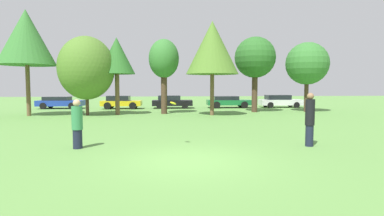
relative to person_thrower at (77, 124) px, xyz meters
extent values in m
plane|color=#5B8E42|center=(3.72, -2.14, -0.87)|extent=(120.00, 120.00, 0.00)
cylinder|color=#191E33|center=(0.00, 0.00, -0.53)|extent=(0.32, 0.32, 0.67)
cylinder|color=#337F4C|center=(0.00, 0.00, 0.21)|extent=(0.38, 0.38, 0.82)
sphere|color=tan|center=(0.00, 0.00, 0.74)|extent=(0.25, 0.25, 0.25)
cylinder|color=#191E33|center=(8.32, -0.41, -0.48)|extent=(0.28, 0.28, 0.78)
cylinder|color=black|center=(8.32, -0.41, 0.38)|extent=(0.33, 0.33, 0.95)
sphere|color=#8C6647|center=(8.32, -0.41, 0.96)|extent=(0.24, 0.24, 0.24)
cylinder|color=yellow|center=(3.37, 0.05, 0.71)|extent=(0.24, 0.23, 0.15)
cylinder|color=brown|center=(-6.95, 12.79, 1.02)|extent=(0.30, 0.30, 3.78)
cone|color=#33702D|center=(-6.95, 12.79, 4.95)|extent=(4.08, 4.08, 4.08)
cylinder|color=#473323|center=(-2.68, 12.77, 0.35)|extent=(0.25, 0.25, 2.44)
ellipsoid|color=#4C7528|center=(-2.68, 12.77, 2.72)|extent=(4.17, 4.17, 4.76)
cylinder|color=brown|center=(-0.48, 13.08, 0.71)|extent=(0.34, 0.34, 3.17)
cone|color=#286023|center=(-0.48, 13.08, 3.69)|extent=(2.80, 2.80, 2.80)
cylinder|color=#473323|center=(3.14, 13.54, 1.01)|extent=(0.49, 0.49, 3.76)
ellipsoid|color=#33702D|center=(3.14, 13.54, 3.55)|extent=(2.40, 2.40, 3.07)
cylinder|color=brown|center=(6.78, 11.96, 0.70)|extent=(0.30, 0.30, 3.13)
cone|color=#4C7528|center=(6.78, 11.96, 4.26)|extent=(3.99, 3.99, 3.99)
cylinder|color=#473323|center=(10.90, 14.49, 0.99)|extent=(0.48, 0.48, 3.72)
sphere|color=#286023|center=(10.90, 14.49, 3.81)|extent=(3.48, 3.48, 3.48)
cylinder|color=#473323|center=(15.48, 14.36, 0.72)|extent=(0.35, 0.35, 3.18)
sphere|color=#33702D|center=(15.48, 14.36, 3.31)|extent=(3.65, 3.65, 3.65)
cube|color=#1E389E|center=(-7.10, 20.48, -0.32)|extent=(4.44, 1.95, 0.55)
cube|color=black|center=(-7.43, 20.49, 0.14)|extent=(2.46, 1.66, 0.37)
cylinder|color=black|center=(-5.71, 21.31, -0.55)|extent=(0.64, 0.19, 0.64)
cylinder|color=black|center=(-5.78, 19.54, -0.55)|extent=(0.64, 0.19, 0.64)
cylinder|color=black|center=(-8.42, 21.42, -0.55)|extent=(0.64, 0.19, 0.64)
cylinder|color=black|center=(-8.49, 19.64, -0.55)|extent=(0.64, 0.19, 0.64)
cube|color=gold|center=(-1.01, 19.58, -0.32)|extent=(3.94, 1.87, 0.51)
cube|color=black|center=(-1.30, 19.59, 0.18)|extent=(2.19, 1.60, 0.49)
cylinder|color=black|center=(0.23, 20.39, -0.52)|extent=(0.70, 0.20, 0.69)
cylinder|color=black|center=(0.16, 18.67, -0.52)|extent=(0.70, 0.20, 0.69)
cylinder|color=black|center=(-2.18, 20.48, -0.52)|extent=(0.70, 0.20, 0.69)
cylinder|color=black|center=(-2.24, 18.76, -0.52)|extent=(0.70, 0.20, 0.69)
cube|color=black|center=(4.03, 19.97, -0.33)|extent=(4.09, 1.99, 0.55)
cube|color=black|center=(3.73, 19.98, 0.19)|extent=(2.28, 1.70, 0.47)
cylinder|color=black|center=(5.31, 20.84, -0.55)|extent=(0.64, 0.19, 0.63)
cylinder|color=black|center=(5.24, 19.01, -0.55)|extent=(0.64, 0.19, 0.63)
cylinder|color=black|center=(2.82, 20.94, -0.55)|extent=(0.64, 0.19, 0.63)
cylinder|color=black|center=(2.75, 19.11, -0.55)|extent=(0.64, 0.19, 0.63)
cube|color=#196633|center=(9.89, 19.93, -0.31)|extent=(4.62, 2.01, 0.51)
cube|color=black|center=(9.55, 19.94, 0.14)|extent=(2.56, 1.71, 0.39)
cylinder|color=black|center=(11.34, 20.79, -0.52)|extent=(0.71, 0.24, 0.70)
cylinder|color=black|center=(11.27, 18.96, -0.52)|extent=(0.71, 0.24, 0.70)
cylinder|color=black|center=(8.52, 20.90, -0.52)|extent=(0.71, 0.24, 0.70)
cylinder|color=black|center=(8.45, 19.07, -0.52)|extent=(0.71, 0.24, 0.70)
cube|color=silver|center=(15.46, 19.97, -0.33)|extent=(4.49, 1.89, 0.57)
cube|color=black|center=(15.13, 19.98, 0.20)|extent=(2.49, 1.60, 0.49)
cylinder|color=black|center=(16.87, 20.77, -0.57)|extent=(0.61, 0.22, 0.60)
cylinder|color=black|center=(16.80, 19.06, -0.57)|extent=(0.61, 0.22, 0.60)
cylinder|color=black|center=(14.12, 20.88, -0.57)|extent=(0.61, 0.22, 0.60)
cylinder|color=black|center=(14.06, 19.16, -0.57)|extent=(0.61, 0.22, 0.60)
camera|label=1|loc=(2.96, -10.91, 1.30)|focal=28.38mm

